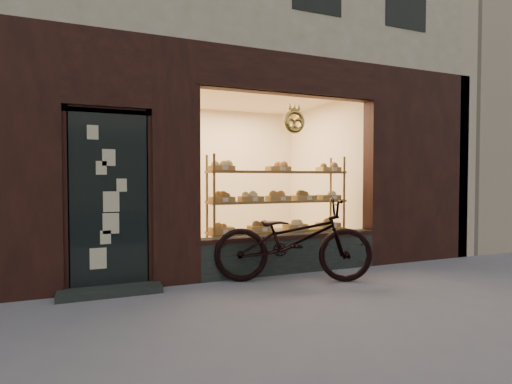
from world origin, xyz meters
name	(u,v)px	position (x,y,z in m)	size (l,w,h in m)	color
ground	(352,327)	(0.00, 0.00, 0.00)	(90.00, 90.00, 0.00)	slate
neighbor_right	(509,76)	(9.60, 5.50, 4.50)	(12.00, 7.00, 9.00)	#C4B396
display_shelf	(278,211)	(0.45, 2.55, 0.85)	(2.20, 0.45, 1.70)	brown
bicycle	(293,240)	(0.24, 1.64, 0.54)	(0.72, 2.07, 1.09)	black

